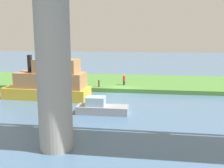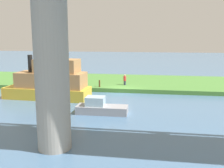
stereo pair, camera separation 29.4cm
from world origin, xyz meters
name	(u,v)px [view 2 (the right image)]	position (x,y,z in m)	size (l,w,h in m)	color
ground_plane	(121,93)	(0.00, 0.00, 0.00)	(160.00, 160.00, 0.00)	#4C7093
grassy_bank	(126,82)	(0.00, -6.00, 0.25)	(80.00, 12.00, 0.50)	#4C8438
bridge_pylon	(51,62)	(2.10, 16.36, 5.34)	(2.02, 2.02, 10.69)	#9E998E
person_on_bank	(125,80)	(-0.18, -2.60, 1.20)	(0.38, 0.38, 1.39)	#2D334C
mooring_post	(100,84)	(2.80, -0.77, 0.93)	(0.20, 0.20, 0.86)	brown
pontoon_yellow	(50,83)	(7.40, 3.94, 1.77)	(9.45, 3.52, 4.77)	gold
skiff_small	(100,107)	(0.77, 8.73, 0.54)	(4.56, 1.65, 1.51)	#99999E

